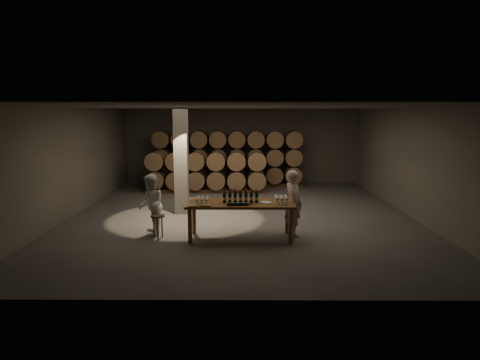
{
  "coord_description": "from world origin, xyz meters",
  "views": [
    {
      "loc": [
        0.05,
        -12.61,
        3.03
      ],
      "look_at": [
        -0.02,
        -0.3,
        1.1
      ],
      "focal_mm": 32.0,
      "sensor_mm": 36.0,
      "label": 1
    }
  ],
  "objects_px": {
    "plate": "(266,202)",
    "notebook_near": "(206,205)",
    "person_woman": "(151,205)",
    "stool": "(158,219)",
    "person_man": "(293,203)",
    "bottle_cluster": "(241,197)",
    "tasting_table": "(240,206)"
  },
  "relations": [
    {
      "from": "person_woman",
      "to": "tasting_table",
      "type": "bearing_deg",
      "value": 61.68
    },
    {
      "from": "plate",
      "to": "stool",
      "type": "height_order",
      "value": "plate"
    },
    {
      "from": "plate",
      "to": "person_man",
      "type": "bearing_deg",
      "value": 24.09
    },
    {
      "from": "person_woman",
      "to": "person_man",
      "type": "bearing_deg",
      "value": 68.66
    },
    {
      "from": "bottle_cluster",
      "to": "person_woman",
      "type": "height_order",
      "value": "person_woman"
    },
    {
      "from": "tasting_table",
      "to": "plate",
      "type": "height_order",
      "value": "plate"
    },
    {
      "from": "bottle_cluster",
      "to": "notebook_near",
      "type": "distance_m",
      "value": 0.93
    },
    {
      "from": "bottle_cluster",
      "to": "stool",
      "type": "height_order",
      "value": "bottle_cluster"
    },
    {
      "from": "person_man",
      "to": "stool",
      "type": "bearing_deg",
      "value": 67.34
    },
    {
      "from": "plate",
      "to": "stool",
      "type": "relative_size",
      "value": 0.48
    },
    {
      "from": "plate",
      "to": "notebook_near",
      "type": "distance_m",
      "value": 1.46
    },
    {
      "from": "plate",
      "to": "bottle_cluster",
      "type": "bearing_deg",
      "value": 172.03
    },
    {
      "from": "notebook_near",
      "to": "person_woman",
      "type": "height_order",
      "value": "person_woman"
    },
    {
      "from": "plate",
      "to": "notebook_near",
      "type": "height_order",
      "value": "notebook_near"
    },
    {
      "from": "notebook_near",
      "to": "bottle_cluster",
      "type": "bearing_deg",
      "value": 35.57
    },
    {
      "from": "notebook_near",
      "to": "stool",
      "type": "distance_m",
      "value": 1.37
    },
    {
      "from": "bottle_cluster",
      "to": "notebook_near",
      "type": "relative_size",
      "value": 3.35
    },
    {
      "from": "notebook_near",
      "to": "person_woman",
      "type": "relative_size",
      "value": 0.17
    },
    {
      "from": "plate",
      "to": "notebook_near",
      "type": "relative_size",
      "value": 1.06
    },
    {
      "from": "bottle_cluster",
      "to": "plate",
      "type": "distance_m",
      "value": 0.62
    },
    {
      "from": "tasting_table",
      "to": "bottle_cluster",
      "type": "distance_m",
      "value": 0.22
    },
    {
      "from": "stool",
      "to": "bottle_cluster",
      "type": "bearing_deg",
      "value": 0.46
    },
    {
      "from": "plate",
      "to": "stool",
      "type": "distance_m",
      "value": 2.67
    },
    {
      "from": "notebook_near",
      "to": "person_man",
      "type": "distance_m",
      "value": 2.21
    },
    {
      "from": "plate",
      "to": "stool",
      "type": "bearing_deg",
      "value": 178.5
    },
    {
      "from": "tasting_table",
      "to": "bottle_cluster",
      "type": "relative_size",
      "value": 3.02
    },
    {
      "from": "stool",
      "to": "tasting_table",
      "type": "bearing_deg",
      "value": -0.57
    },
    {
      "from": "tasting_table",
      "to": "person_man",
      "type": "relative_size",
      "value": 1.58
    },
    {
      "from": "bottle_cluster",
      "to": "plate",
      "type": "relative_size",
      "value": 3.16
    },
    {
      "from": "notebook_near",
      "to": "person_woman",
      "type": "distance_m",
      "value": 1.6
    },
    {
      "from": "plate",
      "to": "person_man",
      "type": "xyz_separation_m",
      "value": [
        0.69,
        0.31,
        -0.08
      ]
    },
    {
      "from": "plate",
      "to": "person_man",
      "type": "height_order",
      "value": "person_man"
    }
  ]
}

